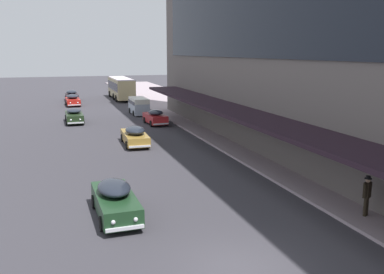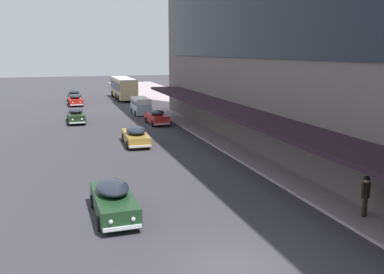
{
  "view_description": "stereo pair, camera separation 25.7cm",
  "coord_description": "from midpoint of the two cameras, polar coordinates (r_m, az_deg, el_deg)",
  "views": [
    {
      "loc": [
        -5.76,
        -12.59,
        7.43
      ],
      "look_at": [
        2.67,
        13.39,
        1.92
      ],
      "focal_mm": 40.0,
      "sensor_mm": 36.0,
      "label": 1
    },
    {
      "loc": [
        -5.52,
        -12.67,
        7.43
      ],
      "look_at": [
        2.67,
        13.39,
        1.92
      ],
      "focal_mm": 40.0,
      "sensor_mm": 36.0,
      "label": 2
    }
  ],
  "objects": [
    {
      "name": "sedan_second_mid",
      "position": [
        61.56,
        -15.2,
        4.79
      ],
      "size": [
        1.99,
        4.81,
        1.56
      ],
      "color": "#B21C15",
      "rests_on": "ground"
    },
    {
      "name": "sedan_second_near",
      "position": [
        46.74,
        -15.06,
        2.81
      ],
      "size": [
        1.82,
        4.95,
        1.52
      ],
      "color": "black",
      "rests_on": "ground"
    },
    {
      "name": "sedan_trailing_mid",
      "position": [
        34.65,
        -7.3,
        0.21
      ],
      "size": [
        1.98,
        5.02,
        1.54
      ],
      "color": "olive",
      "rests_on": "ground"
    },
    {
      "name": "sedan_oncoming_front",
      "position": [
        67.58,
        -15.31,
        5.37
      ],
      "size": [
        1.92,
        4.93,
        1.63
      ],
      "color": "black",
      "rests_on": "ground"
    },
    {
      "name": "transit_bus_kerbside_front",
      "position": [
        68.29,
        -9.02,
        6.61
      ],
      "size": [
        2.87,
        11.37,
        3.29
      ],
      "color": "tan",
      "rests_on": "ground"
    },
    {
      "name": "vw_van",
      "position": [
        51.58,
        -6.74,
        4.27
      ],
      "size": [
        1.93,
        4.56,
        1.96
      ],
      "color": "#AAB7C8",
      "rests_on": "ground"
    },
    {
      "name": "ground",
      "position": [
        15.7,
        6.1,
        -16.91
      ],
      "size": [
        240.0,
        240.0,
        0.0
      ],
      "primitive_type": "plane",
      "color": "#37353B"
    },
    {
      "name": "sedan_far_back",
      "position": [
        19.98,
        -10.07,
        -8.19
      ],
      "size": [
        1.88,
        4.83,
        1.6
      ],
      "color": "#1A381E",
      "rests_on": "ground"
    },
    {
      "name": "sedan_lead_near",
      "position": [
        44.09,
        -4.56,
        2.67
      ],
      "size": [
        1.92,
        4.32,
        1.54
      ],
      "color": "#AA1F22",
      "rests_on": "ground"
    },
    {
      "name": "pedestrian_at_kerb",
      "position": [
        20.69,
        22.48,
        -7.07
      ],
      "size": [
        0.55,
        0.4,
        1.86
      ],
      "color": "black",
      "rests_on": "sidewalk_kerb"
    }
  ]
}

